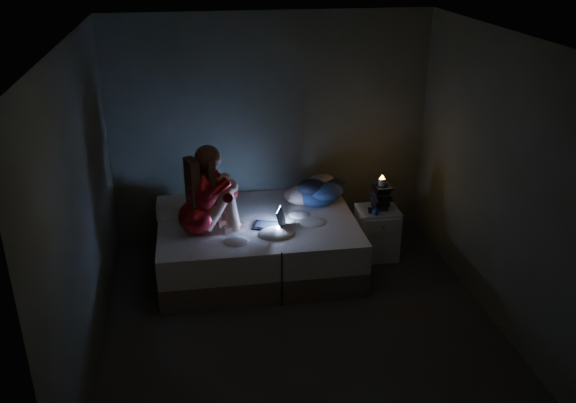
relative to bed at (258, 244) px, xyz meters
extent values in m
cube|color=#363332|center=(0.26, -1.10, -0.29)|extent=(3.60, 3.80, 0.02)
cube|color=silver|center=(0.26, -1.10, 2.33)|extent=(3.60, 3.80, 0.02)
cube|color=#3D4633|center=(0.26, 0.81, 1.02)|extent=(3.60, 0.02, 2.60)
cube|color=#3D4633|center=(0.26, -3.01, 1.02)|extent=(3.60, 0.02, 2.60)
cube|color=#3D4633|center=(-1.55, -1.10, 1.02)|extent=(0.02, 3.80, 2.60)
cube|color=#3D4633|center=(2.07, -1.10, 1.02)|extent=(0.02, 3.80, 2.60)
cube|color=white|center=(-0.79, 0.29, 0.36)|extent=(0.50, 0.36, 0.14)
cube|color=silver|center=(1.33, 0.03, 0.01)|extent=(0.44, 0.39, 0.58)
cylinder|color=beige|center=(1.36, 0.05, 0.58)|extent=(0.07, 0.07, 0.08)
cube|color=black|center=(1.24, -0.01, 0.30)|extent=(0.10, 0.15, 0.01)
sphere|color=navy|center=(1.26, -0.11, 0.34)|extent=(0.08, 0.08, 0.08)
camera|label=1|loc=(-0.60, -5.76, 3.07)|focal=37.95mm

